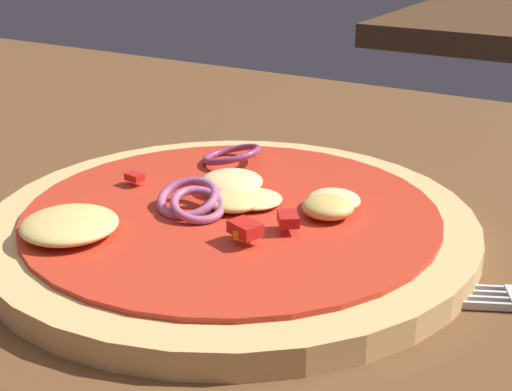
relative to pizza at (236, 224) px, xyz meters
name	(u,v)px	position (x,y,z in m)	size (l,w,h in m)	color
dining_table	(199,291)	(0.00, -0.03, -0.03)	(1.33, 0.86, 0.04)	brown
pizza	(236,224)	(0.00, 0.00, 0.00)	(0.28, 0.28, 0.03)	tan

